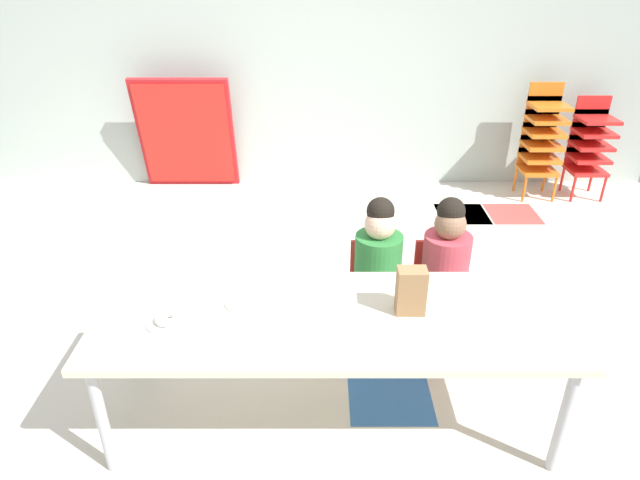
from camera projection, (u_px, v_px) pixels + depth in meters
The scene contains 12 objects.
ground_plane at pixel (306, 342), 3.28m from camera, with size 6.62×5.23×0.02m.
back_wall at pixel (309, 56), 5.02m from camera, with size 6.62×0.10×2.44m, color #B2C1B7.
craft_table at pixel (330, 323), 2.48m from camera, with size 2.13×0.75×0.61m.
seated_child_near_camera at pixel (376, 260), 3.02m from camera, with size 0.34×0.34×0.92m.
seated_child_middle_seat at pixel (444, 260), 3.02m from camera, with size 0.32×0.31×0.92m.
kid_chair_orange_stack at pixel (540, 136), 4.99m from camera, with size 0.32×0.30×1.04m.
kid_chair_red_stack at pixel (588, 142), 5.02m from camera, with size 0.32×0.30×0.92m.
folded_activity_table at pixel (184, 135), 5.15m from camera, with size 0.90×0.29×1.09m.
paper_bag_brown at pixel (409, 291), 2.44m from camera, with size 0.13×0.09×0.22m, color #9E754C.
paper_plate_near_edge at pixel (166, 323), 2.40m from camera, with size 0.18×0.18×0.01m, color white.
paper_plate_center_table at pixel (242, 302), 2.54m from camera, with size 0.18×0.18×0.01m, color white.
donut_powdered_on_plate at pixel (165, 319), 2.39m from camera, with size 0.11×0.11×0.03m, color white.
Camera 1 is at (0.08, -2.61, 2.06)m, focal length 30.70 mm.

